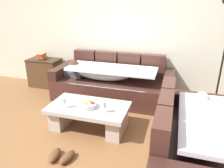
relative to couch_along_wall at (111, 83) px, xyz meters
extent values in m
plane|color=brown|center=(0.17, -1.62, -0.33)|extent=(14.00, 14.00, 0.00)
cube|color=beige|center=(0.17, 0.53, 1.02)|extent=(9.00, 0.10, 2.70)
cube|color=#42241D|center=(0.04, -0.02, -0.12)|extent=(2.32, 0.92, 0.42)
cube|color=#42241D|center=(-0.70, 0.36, 0.32)|extent=(0.46, 0.16, 0.46)
cube|color=#42241D|center=(-0.21, 0.36, 0.32)|extent=(0.46, 0.16, 0.46)
cube|color=#42241D|center=(0.28, 0.36, 0.32)|extent=(0.46, 0.16, 0.46)
cube|color=#42241D|center=(0.77, 0.36, 0.32)|extent=(0.46, 0.16, 0.46)
cube|color=#351D17|center=(-1.03, -0.02, 0.19)|extent=(0.18, 0.92, 0.20)
cube|color=#351D17|center=(1.10, -0.02, 0.19)|extent=(0.18, 0.92, 0.20)
cube|color=#4C4C56|center=(-0.76, -0.03, 0.14)|extent=(0.36, 0.28, 0.11)
sphere|color=beige|center=(-0.76, -0.07, 0.30)|extent=(0.21, 0.21, 0.21)
sphere|color=#4C331E|center=(-0.76, -0.07, 0.33)|extent=(0.20, 0.20, 0.20)
ellipsoid|color=silver|center=(-0.14, -0.07, 0.23)|extent=(1.10, 0.44, 0.28)
cube|color=silver|center=(0.04, -0.09, 0.33)|extent=(1.70, 0.60, 0.05)
cube|color=silver|center=(0.04, -0.46, -0.10)|extent=(1.44, 0.04, 0.38)
cube|color=#42241D|center=(1.52, -1.58, -0.12)|extent=(0.92, 1.78, 0.42)
cube|color=#42241D|center=(1.14, -2.05, 0.32)|extent=(0.16, 0.44, 0.46)
cube|color=#42241D|center=(1.14, -1.58, 0.32)|extent=(0.16, 0.44, 0.46)
cube|color=#42241D|center=(1.14, -1.10, 0.32)|extent=(0.16, 0.44, 0.46)
cube|color=#351D17|center=(1.52, -0.78, 0.19)|extent=(0.92, 0.18, 0.20)
cube|color=#2D6660|center=(1.53, -1.05, 0.14)|extent=(0.28, 0.36, 0.11)
sphere|color=beige|center=(1.57, -1.05, 0.30)|extent=(0.21, 0.21, 0.21)
sphere|color=#CCB793|center=(1.57, -1.05, 0.33)|extent=(0.20, 0.20, 0.20)
ellipsoid|color=silver|center=(1.57, -1.67, 0.23)|extent=(0.44, 0.86, 0.28)
cube|color=silver|center=(1.59, -1.58, 0.33)|extent=(0.60, 1.31, 0.05)
cube|color=#B4ABA2|center=(0.00, -1.14, 0.02)|extent=(1.20, 0.68, 0.06)
cube|color=#B4ABA2|center=(-0.46, -1.14, -0.17)|extent=(0.20, 0.54, 0.32)
cube|color=#B4ABA2|center=(0.46, -1.14, -0.17)|extent=(0.20, 0.54, 0.32)
cylinder|color=silver|center=(0.00, -1.19, 0.08)|extent=(0.28, 0.28, 0.07)
sphere|color=gold|center=(-0.02, -1.22, 0.11)|extent=(0.08, 0.08, 0.08)
sphere|color=orange|center=(0.02, -1.14, 0.11)|extent=(0.08, 0.08, 0.08)
sphere|color=#AE2725|center=(0.08, -1.18, 0.11)|extent=(0.08, 0.08, 0.08)
cylinder|color=silver|center=(-0.32, -1.30, 0.05)|extent=(0.06, 0.06, 0.01)
cylinder|color=silver|center=(-0.32, -1.30, 0.09)|extent=(0.01, 0.01, 0.07)
cylinder|color=silver|center=(-0.32, -1.30, 0.17)|extent=(0.07, 0.07, 0.08)
cylinder|color=silver|center=(0.29, -1.26, 0.05)|extent=(0.06, 0.06, 0.01)
cylinder|color=silver|center=(0.29, -1.26, 0.09)|extent=(0.01, 0.01, 0.07)
cylinder|color=silver|center=(0.29, -1.26, 0.17)|extent=(0.07, 0.07, 0.08)
cube|color=white|center=(0.31, -1.04, 0.05)|extent=(0.34, 0.29, 0.01)
cube|color=#4D341E|center=(-1.67, 0.23, -0.02)|extent=(0.70, 0.42, 0.62)
cube|color=#362415|center=(-1.67, 0.23, 0.30)|extent=(0.72, 0.44, 0.02)
cube|color=#2D569E|center=(-1.71, 0.22, 0.32)|extent=(0.16, 0.18, 0.02)
cube|color=#B76623|center=(-1.71, 0.22, 0.35)|extent=(0.18, 0.20, 0.03)
cube|color=red|center=(-1.71, 0.22, 0.38)|extent=(0.13, 0.19, 0.04)
cube|color=#72337F|center=(-1.72, 0.22, 0.41)|extent=(0.19, 0.19, 0.03)
cube|color=gold|center=(-1.71, 0.24, 0.44)|extent=(0.14, 0.20, 0.02)
cylinder|color=black|center=(1.95, 0.14, -0.32)|extent=(0.28, 0.28, 0.02)
cylinder|color=black|center=(1.95, 0.14, 0.59)|extent=(0.03, 0.03, 1.80)
ellipsoid|color=#59331E|center=(-0.14, -1.93, -0.29)|extent=(0.16, 0.28, 0.09)
ellipsoid|color=#59331E|center=(0.03, -1.91, -0.29)|extent=(0.17, 0.29, 0.09)
camera|label=1|loc=(1.20, -3.81, 1.52)|focal=34.35mm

